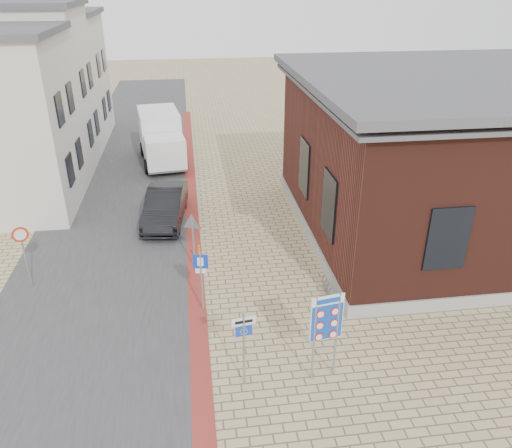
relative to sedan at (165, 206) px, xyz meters
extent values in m
plane|color=tan|center=(3.20, -9.33, -0.77)|extent=(120.00, 120.00, 0.00)
cube|color=#38383A|center=(-2.30, 5.67, -0.76)|extent=(7.00, 60.00, 0.02)
cube|color=maroon|center=(1.20, 0.67, -0.75)|extent=(0.60, 40.00, 0.02)
cube|color=gray|center=(12.20, -2.33, -0.52)|extent=(12.15, 12.15, 0.50)
cube|color=#431C15|center=(12.20, -2.33, 2.73)|extent=(12.00, 12.00, 6.00)
cube|color=#4D4C52|center=(12.20, -2.33, 5.88)|extent=(13.00, 13.00, 0.30)
cube|color=#4D4C52|center=(12.20, -2.33, 5.48)|extent=(12.70, 12.70, 0.15)
cube|color=black|center=(6.18, -5.33, 2.03)|extent=(0.12, 1.60, 2.40)
cube|color=black|center=(6.18, -1.33, 2.03)|extent=(0.12, 1.60, 2.40)
cube|color=black|center=(9.20, -8.35, 2.03)|extent=(1.40, 0.12, 2.20)
cube|color=black|center=(-4.28, 1.47, 1.43)|extent=(0.10, 1.10, 1.40)
cube|color=black|center=(-4.28, 3.87, 1.43)|extent=(0.10, 1.10, 1.40)
cube|color=black|center=(-4.28, 1.47, 4.23)|extent=(0.10, 1.10, 1.40)
cube|color=black|center=(-4.28, 3.87, 4.23)|extent=(0.10, 1.10, 1.40)
cube|color=beige|center=(-7.80, 8.67, 3.63)|extent=(7.00, 6.00, 8.80)
cube|color=#4D4C52|center=(-7.80, 8.67, 8.18)|extent=(7.40, 6.40, 0.30)
cube|color=black|center=(-4.28, 7.47, 1.43)|extent=(0.10, 1.10, 1.40)
cube|color=black|center=(-4.28, 9.87, 1.43)|extent=(0.10, 1.10, 1.40)
cube|color=black|center=(-4.28, 7.47, 4.23)|extent=(0.10, 1.10, 1.40)
cube|color=black|center=(-4.28, 9.87, 4.23)|extent=(0.10, 1.10, 1.40)
cube|color=beige|center=(-7.80, 14.67, 3.23)|extent=(7.00, 6.00, 8.00)
cube|color=#4D4C52|center=(-7.80, 14.67, 7.38)|extent=(7.40, 6.40, 0.30)
cube|color=black|center=(-4.28, 13.47, 1.43)|extent=(0.10, 1.10, 1.40)
cube|color=black|center=(-4.28, 15.87, 1.43)|extent=(0.10, 1.10, 1.40)
cube|color=black|center=(-4.28, 13.47, 4.23)|extent=(0.10, 1.10, 1.40)
cube|color=black|center=(-4.28, 15.87, 4.23)|extent=(0.10, 1.10, 1.40)
torus|color=slate|center=(5.85, -7.73, -0.49)|extent=(0.04, 0.60, 0.60)
torus|color=slate|center=(5.85, -7.43, -0.49)|extent=(0.04, 0.60, 0.60)
torus|color=slate|center=(5.85, -7.13, -0.49)|extent=(0.04, 0.60, 0.60)
torus|color=slate|center=(5.85, -6.83, -0.49)|extent=(0.04, 0.60, 0.60)
torus|color=slate|center=(5.85, -6.53, -0.49)|extent=(0.04, 0.60, 0.60)
cube|color=slate|center=(5.85, -7.13, -0.75)|extent=(0.08, 1.60, 0.04)
imported|color=black|center=(0.00, 0.00, 0.00)|extent=(2.14, 4.81, 1.53)
cube|color=slate|center=(-0.36, 8.19, -0.30)|extent=(2.91, 5.87, 0.26)
cube|color=white|center=(-0.10, 6.23, 0.54)|extent=(2.40, 2.05, 1.67)
cube|color=black|center=(0.01, 5.45, 0.85)|extent=(1.97, 0.34, 0.83)
cube|color=white|center=(-0.48, 9.12, 1.06)|extent=(2.77, 4.02, 2.29)
cylinder|color=black|center=(-1.22, 6.39, -0.35)|extent=(0.37, 0.86, 0.83)
cylinder|color=black|center=(0.95, 6.68, -0.35)|extent=(0.37, 0.86, 0.83)
cylinder|color=black|center=(-1.66, 9.70, -0.35)|extent=(0.37, 0.86, 0.83)
cylinder|color=black|center=(0.51, 9.99, -0.35)|extent=(0.37, 0.86, 0.83)
cylinder|color=gray|center=(4.31, -10.88, 0.62)|extent=(0.07, 0.07, 2.77)
cylinder|color=gray|center=(4.97, -10.78, 0.62)|extent=(0.07, 0.07, 2.77)
cube|color=white|center=(4.64, -10.83, 1.28)|extent=(0.94, 0.19, 1.42)
cube|color=#0E41AF|center=(4.64, -10.83, 1.28)|extent=(0.90, 0.19, 1.38)
cube|color=white|center=(4.64, -10.83, 1.86)|extent=(0.90, 0.20, 0.27)
cylinder|color=gray|center=(2.40, -10.83, 0.45)|extent=(0.07, 0.07, 2.44)
cube|color=white|center=(2.40, -10.83, 1.40)|extent=(0.66, 0.13, 0.23)
cube|color=#0F38B7|center=(2.40, -10.83, 1.09)|extent=(0.45, 0.10, 0.30)
cylinder|color=gray|center=(1.40, -7.22, 0.36)|extent=(0.07, 0.07, 2.25)
cube|color=#0E33AF|center=(1.40, -7.22, 1.17)|extent=(0.49, 0.12, 0.50)
cube|color=white|center=(1.40, -7.22, 0.81)|extent=(0.36, 0.10, 0.16)
cylinder|color=gray|center=(1.20, -4.43, 0.36)|extent=(0.07, 0.07, 2.26)
cylinder|color=gray|center=(-4.80, -4.83, 0.44)|extent=(0.07, 0.07, 2.41)
cylinder|color=red|center=(-4.80, -4.83, 1.37)|extent=(0.54, 0.25, 0.57)
cylinder|color=orange|center=(1.40, -4.33, -0.29)|extent=(0.09, 0.09, 0.95)
camera|label=1|loc=(1.28, -21.28, 9.50)|focal=35.00mm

